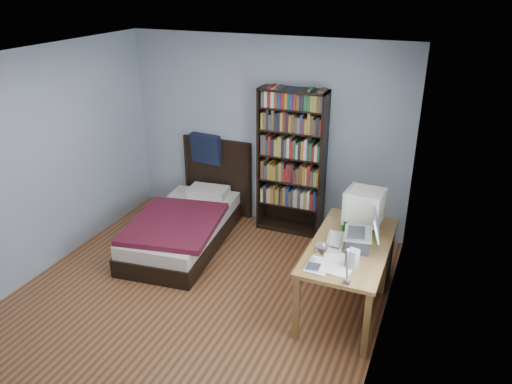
{
  "coord_description": "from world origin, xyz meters",
  "views": [
    {
      "loc": [
        2.26,
        -3.78,
        3.2
      ],
      "look_at": [
        0.43,
        0.7,
        1.05
      ],
      "focal_mm": 35.0,
      "sensor_mm": 36.0,
      "label": 1
    }
  ],
  "objects_px": {
    "soda_can": "(345,225)",
    "bed": "(187,222)",
    "laptop": "(360,239)",
    "bookshelf": "(291,163)",
    "crt_monitor": "(364,206)",
    "desk_lamp": "(327,254)",
    "desk": "(356,252)",
    "keyboard": "(335,242)",
    "speaker": "(353,259)"
  },
  "relations": [
    {
      "from": "speaker",
      "to": "bookshelf",
      "type": "bearing_deg",
      "value": 138.32
    },
    {
      "from": "laptop",
      "to": "speaker",
      "type": "xyz_separation_m",
      "value": [
        0.01,
        -0.36,
        -0.02
      ]
    },
    {
      "from": "crt_monitor",
      "to": "desk_lamp",
      "type": "height_order",
      "value": "desk_lamp"
    },
    {
      "from": "laptop",
      "to": "keyboard",
      "type": "bearing_deg",
      "value": 175.27
    },
    {
      "from": "keyboard",
      "to": "laptop",
      "type": "bearing_deg",
      "value": -12.53
    },
    {
      "from": "desk_lamp",
      "to": "bookshelf",
      "type": "height_order",
      "value": "bookshelf"
    },
    {
      "from": "crt_monitor",
      "to": "speaker",
      "type": "bearing_deg",
      "value": -84.91
    },
    {
      "from": "desk",
      "to": "bookshelf",
      "type": "height_order",
      "value": "bookshelf"
    },
    {
      "from": "crt_monitor",
      "to": "laptop",
      "type": "distance_m",
      "value": 0.49
    },
    {
      "from": "keyboard",
      "to": "bookshelf",
      "type": "distance_m",
      "value": 1.72
    },
    {
      "from": "crt_monitor",
      "to": "bookshelf",
      "type": "height_order",
      "value": "bookshelf"
    },
    {
      "from": "laptop",
      "to": "bookshelf",
      "type": "bearing_deg",
      "value": 129.2
    },
    {
      "from": "desk",
      "to": "bookshelf",
      "type": "xyz_separation_m",
      "value": [
        -1.08,
        0.98,
        0.54
      ]
    },
    {
      "from": "crt_monitor",
      "to": "bookshelf",
      "type": "relative_size",
      "value": 0.22
    },
    {
      "from": "keyboard",
      "to": "speaker",
      "type": "relative_size",
      "value": 2.28
    },
    {
      "from": "soda_can",
      "to": "bookshelf",
      "type": "xyz_separation_m",
      "value": [
        -0.96,
        1.11,
        0.17
      ]
    },
    {
      "from": "desk_lamp",
      "to": "soda_can",
      "type": "bearing_deg",
      "value": 95.6
    },
    {
      "from": "desk",
      "to": "bed",
      "type": "xyz_separation_m",
      "value": [
        -2.21,
        0.18,
        -0.15
      ]
    },
    {
      "from": "crt_monitor",
      "to": "speaker",
      "type": "xyz_separation_m",
      "value": [
        0.07,
        -0.83,
        -0.15
      ]
    },
    {
      "from": "speaker",
      "to": "soda_can",
      "type": "bearing_deg",
      "value": 123.07
    },
    {
      "from": "desk",
      "to": "crt_monitor",
      "type": "xyz_separation_m",
      "value": [
        0.03,
        0.0,
        0.56
      ]
    },
    {
      "from": "soda_can",
      "to": "desk",
      "type": "bearing_deg",
      "value": 48.78
    },
    {
      "from": "bookshelf",
      "to": "bed",
      "type": "distance_m",
      "value": 1.55
    },
    {
      "from": "desk",
      "to": "speaker",
      "type": "xyz_separation_m",
      "value": [
        0.11,
        -0.83,
        0.41
      ]
    },
    {
      "from": "desk",
      "to": "speaker",
      "type": "relative_size",
      "value": 8.08
    },
    {
      "from": "crt_monitor",
      "to": "bed",
      "type": "bearing_deg",
      "value": 175.51
    },
    {
      "from": "desk",
      "to": "desk_lamp",
      "type": "bearing_deg",
      "value": -89.69
    },
    {
      "from": "laptop",
      "to": "bookshelf",
      "type": "height_order",
      "value": "bookshelf"
    },
    {
      "from": "crt_monitor",
      "to": "bookshelf",
      "type": "xyz_separation_m",
      "value": [
        -1.12,
        0.97,
        -0.01
      ]
    },
    {
      "from": "desk_lamp",
      "to": "soda_can",
      "type": "height_order",
      "value": "desk_lamp"
    },
    {
      "from": "desk_lamp",
      "to": "speaker",
      "type": "distance_m",
      "value": 0.74
    },
    {
      "from": "crt_monitor",
      "to": "keyboard",
      "type": "relative_size",
      "value": 1.01
    },
    {
      "from": "crt_monitor",
      "to": "soda_can",
      "type": "height_order",
      "value": "crt_monitor"
    },
    {
      "from": "desk",
      "to": "bed",
      "type": "bearing_deg",
      "value": 175.43
    },
    {
      "from": "laptop",
      "to": "desk_lamp",
      "type": "relative_size",
      "value": 0.72
    },
    {
      "from": "desk_lamp",
      "to": "bed",
      "type": "height_order",
      "value": "desk_lamp"
    },
    {
      "from": "soda_can",
      "to": "bed",
      "type": "distance_m",
      "value": 2.18
    },
    {
      "from": "laptop",
      "to": "bed",
      "type": "xyz_separation_m",
      "value": [
        -2.3,
        0.65,
        -0.59
      ]
    },
    {
      "from": "bookshelf",
      "to": "desk",
      "type": "bearing_deg",
      "value": -41.98
    },
    {
      "from": "desk",
      "to": "crt_monitor",
      "type": "distance_m",
      "value": 0.56
    },
    {
      "from": "keyboard",
      "to": "bed",
      "type": "height_order",
      "value": "bed"
    },
    {
      "from": "crt_monitor",
      "to": "laptop",
      "type": "relative_size",
      "value": 1.02
    },
    {
      "from": "desk",
      "to": "bookshelf",
      "type": "relative_size",
      "value": 0.78
    },
    {
      "from": "soda_can",
      "to": "bookshelf",
      "type": "relative_size",
      "value": 0.06
    },
    {
      "from": "laptop",
      "to": "speaker",
      "type": "height_order",
      "value": "laptop"
    },
    {
      "from": "desk_lamp",
      "to": "keyboard",
      "type": "bearing_deg",
      "value": 98.72
    },
    {
      "from": "keyboard",
      "to": "desk",
      "type": "bearing_deg",
      "value": 64.34
    },
    {
      "from": "laptop",
      "to": "soda_can",
      "type": "distance_m",
      "value": 0.4
    },
    {
      "from": "desk",
      "to": "laptop",
      "type": "distance_m",
      "value": 0.65
    },
    {
      "from": "desk_lamp",
      "to": "soda_can",
      "type": "relative_size",
      "value": 5.06
    }
  ]
}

